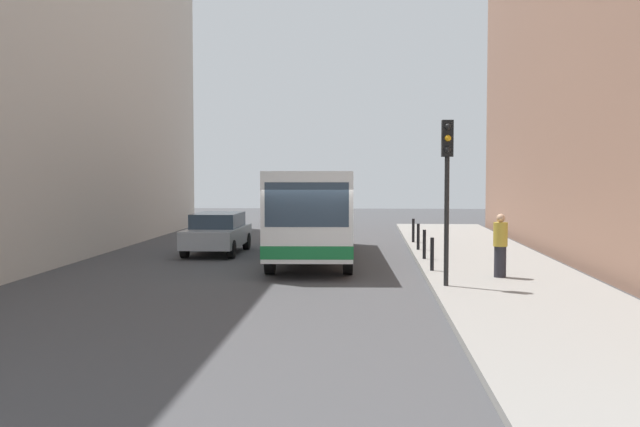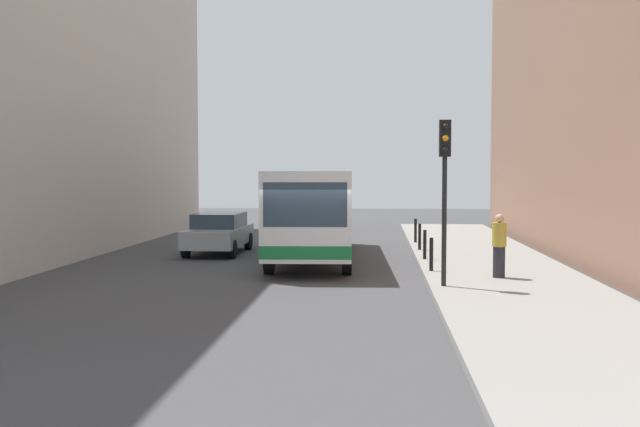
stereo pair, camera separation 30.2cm
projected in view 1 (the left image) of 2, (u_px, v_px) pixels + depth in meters
ground_plane at (310, 278)px, 20.82m from camera, size 80.00×80.00×0.00m
sidewalk at (505, 277)px, 20.48m from camera, size 4.40×40.00×0.15m
bus at (313, 208)px, 25.48m from camera, size 3.01×11.12×3.00m
car_beside_bus at (217, 232)px, 27.08m from camera, size 1.90×4.42×1.48m
traffic_light at (447, 171)px, 18.27m from camera, size 0.28×0.33×4.10m
bollard_near at (432, 254)px, 21.25m from camera, size 0.11×0.11×0.95m
bollard_mid at (424, 244)px, 24.13m from camera, size 0.11×0.11×0.95m
bollard_far at (418, 237)px, 27.01m from camera, size 0.11×0.11×0.95m
bollard_farthest at (413, 230)px, 29.89m from camera, size 0.11×0.11×0.95m
pedestrian_near_signal at (500, 246)px, 19.89m from camera, size 0.38×0.38×1.71m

